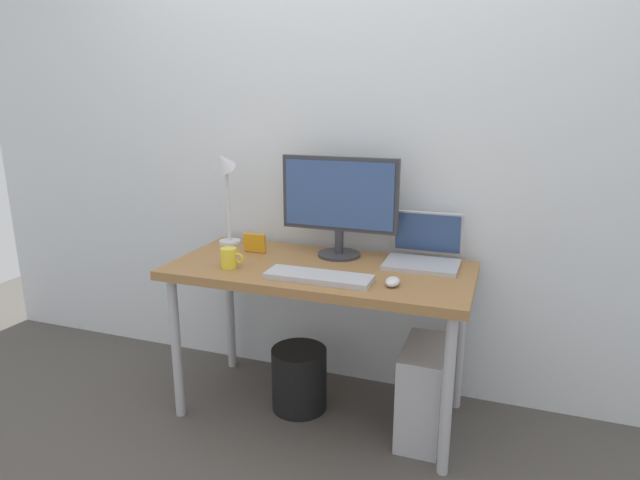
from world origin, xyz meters
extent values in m
plane|color=#4C4742|center=(0.00, 0.00, 0.00)|extent=(6.00, 6.00, 0.00)
cube|color=silver|center=(0.00, 0.37, 1.30)|extent=(4.40, 0.04, 2.60)
cube|color=olive|center=(0.00, 0.00, 0.70)|extent=(1.33, 0.62, 0.04)
cylinder|color=#B2B2B7|center=(-0.60, -0.25, 0.34)|extent=(0.04, 0.04, 0.68)
cylinder|color=#B2B2B7|center=(0.60, -0.25, 0.34)|extent=(0.04, 0.04, 0.68)
cylinder|color=#B2B2B7|center=(-0.60, 0.25, 0.34)|extent=(0.04, 0.04, 0.68)
cylinder|color=#B2B2B7|center=(0.60, 0.25, 0.34)|extent=(0.04, 0.04, 0.68)
cylinder|color=#333338|center=(0.03, 0.18, 0.72)|extent=(0.20, 0.20, 0.01)
cylinder|color=#333338|center=(0.03, 0.18, 0.79)|extent=(0.04, 0.04, 0.11)
cube|color=#333338|center=(0.03, 0.18, 1.01)|extent=(0.55, 0.03, 0.34)
cube|color=#334C7F|center=(0.03, 0.16, 1.01)|extent=(0.51, 0.01, 0.30)
cube|color=#B2B2B7|center=(0.42, 0.14, 0.73)|extent=(0.32, 0.22, 0.02)
cube|color=#B2B2B7|center=(0.42, 0.28, 0.84)|extent=(0.32, 0.06, 0.21)
cube|color=#334C7F|center=(0.42, 0.27, 0.84)|extent=(0.30, 0.05, 0.18)
cylinder|color=silver|center=(-0.56, 0.21, 0.72)|extent=(0.11, 0.11, 0.01)
cylinder|color=silver|center=(-0.56, 0.21, 0.92)|extent=(0.02, 0.02, 0.38)
cone|color=silver|center=(-0.56, 0.17, 1.14)|extent=(0.11, 0.14, 0.13)
cube|color=#B2B2B7|center=(0.05, -0.17, 0.73)|extent=(0.44, 0.14, 0.02)
ellipsoid|color=silver|center=(0.35, -0.14, 0.73)|extent=(0.06, 0.09, 0.03)
cylinder|color=yellow|center=(-0.37, -0.15, 0.76)|extent=(0.07, 0.07, 0.09)
torus|color=yellow|center=(-0.32, -0.15, 0.77)|extent=(0.05, 0.01, 0.05)
cube|color=orange|center=(-0.37, 0.10, 0.77)|extent=(0.11, 0.02, 0.09)
cube|color=#B2B2B7|center=(0.48, -0.03, 0.21)|extent=(0.18, 0.36, 0.42)
cylinder|color=black|center=(-0.10, -0.01, 0.15)|extent=(0.26, 0.26, 0.30)
camera|label=1|loc=(0.75, -2.12, 1.44)|focal=30.12mm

